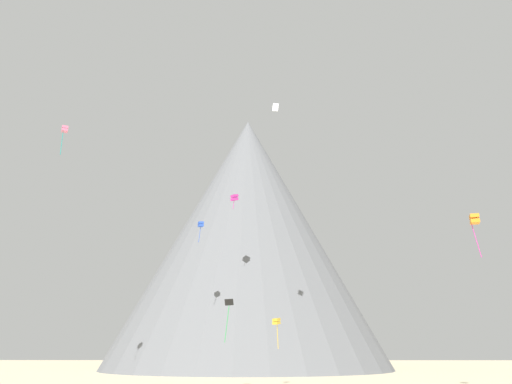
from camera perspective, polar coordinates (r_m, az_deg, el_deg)
The scene contains 8 objects.
rock_massif at distance 116.86m, azimuth -1.59°, elevation -5.81°, with size 89.61×89.61×60.25m.
kite_orange_mid at distance 59.05m, azimuth 24.01°, elevation -2.95°, with size 1.13×1.15×4.83m.
kite_rainbow_high at distance 75.35m, azimuth -21.30°, elevation 6.75°, with size 1.11×1.10×4.26m.
kite_gold_low at distance 63.82m, azimuth 2.38°, elevation -14.83°, with size 1.08×1.09×3.72m.
kite_magenta_high at distance 88.80m, azimuth -2.52°, elevation -0.67°, with size 1.51×1.51×2.77m.
kite_blue_mid at distance 83.60m, azimuth -6.42°, elevation -3.78°, with size 1.13×1.11×3.50m.
kite_white_high at distance 76.55m, azimuth 2.27°, elevation 9.79°, with size 0.99×0.22×1.44m.
kite_black_low at distance 58.89m, azimuth -3.23°, elevation -13.50°, with size 1.09×0.47×4.90m.
Camera 1 is at (4.01, -24.85, 4.11)m, focal length 34.50 mm.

